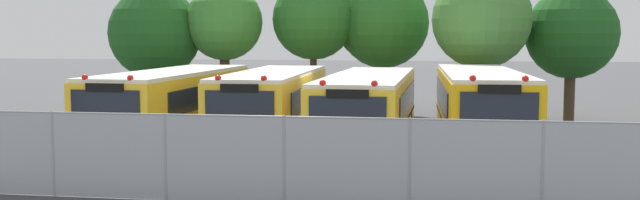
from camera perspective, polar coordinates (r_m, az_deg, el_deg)
ground_plane at (r=23.16m, az=0.19°, el=-3.95°), size 160.00×160.00×0.00m
school_bus_0 at (r=24.14m, az=-11.99°, el=-0.30°), size 2.76×10.02×2.68m
school_bus_1 at (r=23.42m, az=-3.86°, el=-0.39°), size 2.58×9.49×2.67m
school_bus_2 at (r=22.60m, az=4.11°, el=-0.67°), size 2.78×10.41×2.62m
school_bus_3 at (r=22.96m, az=13.10°, el=-0.54°), size 2.65×10.22×2.75m
tree_0 at (r=32.50m, az=-13.31°, el=5.44°), size 4.22×4.22×5.97m
tree_1 at (r=31.89m, az=-7.86°, el=6.41°), size 3.51×3.51×6.12m
tree_2 at (r=32.05m, az=-0.37°, el=6.74°), size 3.81×3.81×6.42m
tree_3 at (r=32.68m, az=4.98°, el=6.28°), size 4.32×4.28×6.48m
tree_4 at (r=30.20m, az=13.05°, el=6.48°), size 4.22×4.22×6.56m
tree_5 at (r=31.71m, az=20.03°, el=5.22°), size 3.94×3.94×5.82m
chainlink_fence at (r=15.20m, az=-2.99°, el=-4.92°), size 16.55×0.07×2.01m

